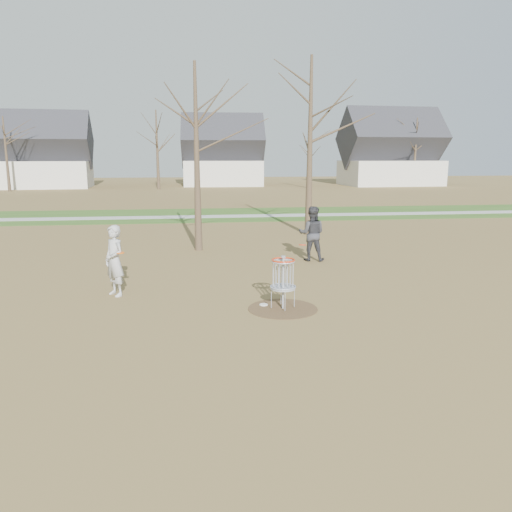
{
  "coord_description": "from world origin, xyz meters",
  "views": [
    {
      "loc": [
        -2.28,
        -12.12,
        3.87
      ],
      "look_at": [
        -0.5,
        1.5,
        1.1
      ],
      "focal_mm": 35.0,
      "sensor_mm": 36.0,
      "label": 1
    }
  ],
  "objects_px": {
    "player_standing": "(115,261)",
    "disc_grounded": "(264,305)",
    "player_throwing": "(312,234)",
    "disc_golf_basket": "(283,274)"
  },
  "relations": [
    {
      "from": "player_standing",
      "to": "disc_grounded",
      "type": "xyz_separation_m",
      "value": [
        3.98,
        -1.5,
        -0.98
      ]
    },
    {
      "from": "player_throwing",
      "to": "disc_golf_basket",
      "type": "xyz_separation_m",
      "value": [
        -2.16,
        -5.8,
        -0.1
      ]
    },
    {
      "from": "player_throwing",
      "to": "disc_grounded",
      "type": "relative_size",
      "value": 9.26
    },
    {
      "from": "player_standing",
      "to": "disc_golf_basket",
      "type": "relative_size",
      "value": 1.48
    },
    {
      "from": "player_standing",
      "to": "disc_grounded",
      "type": "distance_m",
      "value": 4.37
    },
    {
      "from": "player_standing",
      "to": "player_throwing",
      "type": "xyz_separation_m",
      "value": [
        6.59,
        3.95,
        0.02
      ]
    },
    {
      "from": "disc_grounded",
      "to": "disc_golf_basket",
      "type": "height_order",
      "value": "disc_golf_basket"
    },
    {
      "from": "player_standing",
      "to": "player_throwing",
      "type": "distance_m",
      "value": 7.68
    },
    {
      "from": "disc_grounded",
      "to": "disc_golf_basket",
      "type": "distance_m",
      "value": 1.06
    },
    {
      "from": "player_standing",
      "to": "disc_grounded",
      "type": "relative_size",
      "value": 9.07
    }
  ]
}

